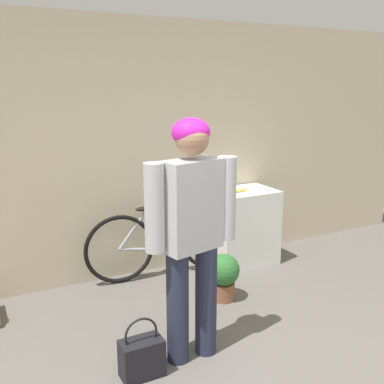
% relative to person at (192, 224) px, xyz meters
% --- Properties ---
extents(wall_back, '(8.00, 0.07, 2.60)m').
position_rel_person_xyz_m(wall_back, '(-0.05, 1.64, 0.28)').
color(wall_back, beige).
rests_on(wall_back, ground_plane).
extents(side_shelf, '(0.71, 0.52, 0.83)m').
position_rel_person_xyz_m(side_shelf, '(1.32, 1.34, -0.60)').
color(side_shelf, white).
rests_on(side_shelf, ground_plane).
extents(person, '(0.69, 0.29, 1.75)m').
position_rel_person_xyz_m(person, '(0.00, 0.00, 0.00)').
color(person, '#23283D').
rests_on(person, ground_plane).
extents(bicycle, '(1.72, 0.46, 0.78)m').
position_rel_person_xyz_m(bicycle, '(0.44, 1.40, -0.64)').
color(bicycle, black).
rests_on(bicycle, ground_plane).
extents(banana, '(0.27, 0.08, 0.04)m').
position_rel_person_xyz_m(banana, '(1.21, 1.29, -0.17)').
color(banana, '#EAD64C').
rests_on(banana, side_shelf).
extents(handbag, '(0.29, 0.17, 0.44)m').
position_rel_person_xyz_m(handbag, '(-0.41, -0.05, -0.87)').
color(handbag, black).
rests_on(handbag, ground_plane).
extents(potted_plant, '(0.30, 0.30, 0.44)m').
position_rel_person_xyz_m(potted_plant, '(0.67, 0.66, -0.77)').
color(potted_plant, brown).
rests_on(potted_plant, ground_plane).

